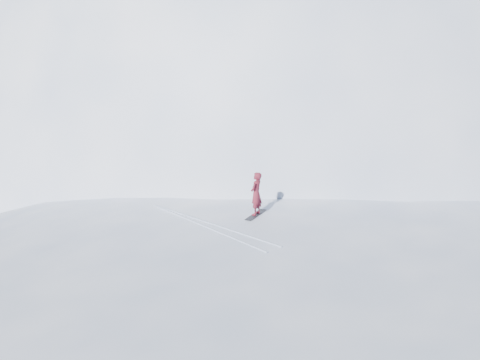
# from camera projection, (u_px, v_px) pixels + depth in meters

# --- Properties ---
(ground) EXTENTS (400.00, 400.00, 0.00)m
(ground) POSITION_uv_depth(u_px,v_px,m) (315.00, 332.00, 12.64)
(ground) COLOR white
(ground) RESTS_ON ground
(near_ridge) EXTENTS (36.00, 28.00, 4.80)m
(near_ridge) POSITION_uv_depth(u_px,v_px,m) (276.00, 283.00, 15.57)
(near_ridge) COLOR white
(near_ridge) RESTS_ON ground
(summit_peak) EXTENTS (60.00, 56.00, 56.00)m
(summit_peak) POSITION_uv_depth(u_px,v_px,m) (287.00, 141.00, 45.48)
(summit_peak) COLOR white
(summit_peak) RESTS_ON ground
(peak_shoulder) EXTENTS (28.00, 24.00, 18.00)m
(peak_shoulder) POSITION_uv_depth(u_px,v_px,m) (224.00, 166.00, 34.01)
(peak_shoulder) COLOR white
(peak_shoulder) RESTS_ON ground
(wind_bumps) EXTENTS (16.00, 14.40, 1.00)m
(wind_bumps) POSITION_uv_depth(u_px,v_px,m) (257.00, 307.00, 14.00)
(wind_bumps) COLOR white
(wind_bumps) RESTS_ON ground
(snowboard) EXTENTS (1.30, 0.82, 0.02)m
(snowboard) POSITION_uv_depth(u_px,v_px,m) (256.00, 215.00, 15.53)
(snowboard) COLOR black
(snowboard) RESTS_ON near_ridge
(snowboarder) EXTENTS (0.68, 0.59, 1.57)m
(snowboarder) POSITION_uv_depth(u_px,v_px,m) (256.00, 194.00, 15.33)
(snowboarder) COLOR maroon
(snowboarder) RESTS_ON snowboard
(board_tracks) EXTENTS (1.47, 5.95, 0.04)m
(board_tracks) POSITION_uv_depth(u_px,v_px,m) (207.00, 224.00, 14.57)
(board_tracks) COLOR silver
(board_tracks) RESTS_ON ground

